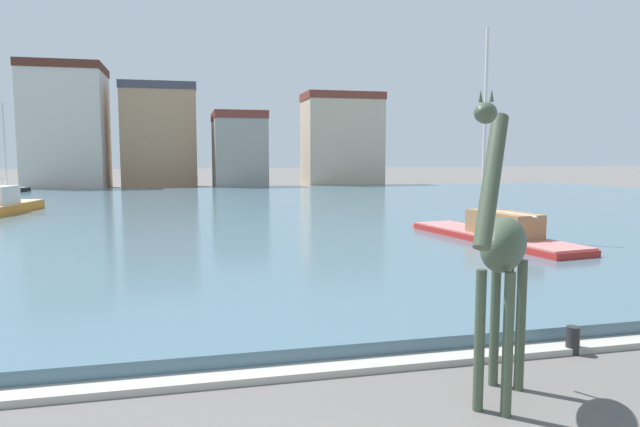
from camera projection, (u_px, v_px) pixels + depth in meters
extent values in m
cube|color=#476675|center=(216.00, 213.00, 33.35)|extent=(81.64, 49.23, 0.36)
cube|color=#ADA89E|center=(303.00, 371.00, 9.32)|extent=(81.64, 0.50, 0.12)
cylinder|color=#3D4C38|center=(508.00, 345.00, 7.76)|extent=(0.15, 0.15, 2.02)
cylinder|color=#3D4C38|center=(480.00, 341.00, 7.94)|extent=(0.15, 0.15, 2.02)
cylinder|color=#3D4C38|center=(521.00, 326.00, 8.64)|extent=(0.15, 0.15, 2.02)
cylinder|color=#3D4C38|center=(495.00, 322.00, 8.83)|extent=(0.15, 0.15, 2.02)
ellipsoid|color=#3D4C38|center=(504.00, 245.00, 8.16)|extent=(1.48, 1.55, 0.77)
cylinder|color=#3D4C38|center=(491.00, 180.00, 7.20)|extent=(0.87, 0.93, 1.72)
ellipsoid|color=#3D4C38|center=(486.00, 113.00, 6.74)|extent=(0.51, 0.53, 0.26)
cone|color=#3D4C38|center=(492.00, 95.00, 6.69)|extent=(0.06, 0.06, 0.15)
cone|color=#3D4C38|center=(481.00, 96.00, 6.75)|extent=(0.06, 0.06, 0.15)
cylinder|color=#3D4C38|center=(513.00, 258.00, 8.84)|extent=(0.18, 0.19, 0.82)
cube|color=orange|center=(4.00, 212.00, 31.60)|extent=(2.91, 6.47, 0.84)
ellipsoid|color=orange|center=(28.00, 207.00, 34.54)|extent=(2.04, 2.44, 0.79)
cube|color=#E2A56E|center=(4.00, 204.00, 31.55)|extent=(2.85, 6.34, 0.06)
cylinder|color=silver|center=(5.00, 154.00, 31.73)|extent=(0.12, 0.12, 5.60)
cube|color=red|center=(492.00, 242.00, 21.51)|extent=(2.95, 8.53, 0.58)
ellipsoid|color=red|center=(434.00, 229.00, 25.19)|extent=(2.01, 3.12, 0.55)
cube|color=#C7716E|center=(492.00, 234.00, 21.48)|extent=(2.89, 8.36, 0.06)
cube|color=#9E7047|center=(504.00, 224.00, 20.85)|extent=(1.65, 3.07, 0.86)
cylinder|color=silver|center=(485.00, 132.00, 21.66)|extent=(0.12, 0.12, 7.75)
cylinder|color=silver|center=(508.00, 213.00, 20.61)|extent=(0.49, 2.91, 0.08)
cylinder|color=#232326|center=(573.00, 340.00, 10.31)|extent=(0.24, 0.24, 0.50)
cube|color=beige|center=(67.00, 132.00, 57.77)|extent=(7.54, 7.80, 11.76)
cube|color=#51281E|center=(64.00, 69.00, 57.12)|extent=(7.69, 7.95, 0.80)
cube|color=tan|center=(160.00, 140.00, 60.93)|extent=(7.58, 6.18, 10.23)
cube|color=#42424C|center=(158.00, 88.00, 60.36)|extent=(7.73, 6.30, 0.80)
cube|color=gray|center=(239.00, 155.00, 60.08)|extent=(5.25, 7.74, 7.18)
cube|color=brown|center=(238.00, 116.00, 59.67)|extent=(5.35, 7.89, 0.80)
cube|color=#C6B293|center=(342.00, 144.00, 62.87)|extent=(8.31, 5.28, 9.47)
cube|color=brown|center=(342.00, 97.00, 62.34)|extent=(8.47, 5.38, 0.80)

